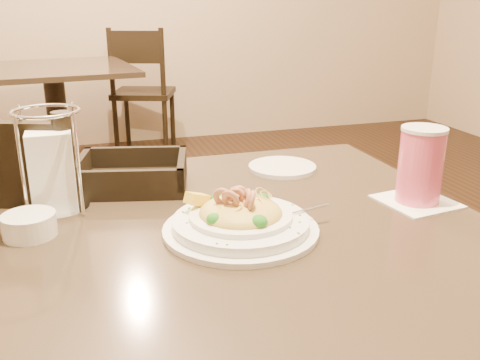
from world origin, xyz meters
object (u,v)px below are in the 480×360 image
object	(u,v)px
background_table	(56,106)
dining_chair_near	(24,281)
drink_glass	(421,166)
napkin_caddy	(52,168)
dining_chair_far	(142,88)
side_plate	(282,167)
main_table	(243,335)
bread_basket	(132,176)
butter_ramekin	(29,225)
pasta_bowl	(240,219)

from	to	relation	value
background_table	dining_chair_near	distance (m)	2.16
background_table	drink_glass	xyz separation A→B (m)	(0.74, -2.53, 0.31)
drink_glass	napkin_caddy	xyz separation A→B (m)	(-0.69, 0.18, 0.01)
dining_chair_far	side_plate	world-z (taller)	dining_chair_far
dining_chair_near	main_table	bearing A→B (deg)	158.51
side_plate	bread_basket	bearing A→B (deg)	-177.91
drink_glass	butter_ramekin	size ratio (longest dim) A/B	1.70
side_plate	dining_chair_near	bearing A→B (deg)	172.36
bread_basket	side_plate	distance (m)	0.36
background_table	napkin_caddy	distance (m)	2.37
napkin_caddy	main_table	bearing A→B (deg)	-29.03
main_table	pasta_bowl	size ratio (longest dim) A/B	2.97
bread_basket	napkin_caddy	xyz separation A→B (m)	(-0.16, -0.09, 0.06)
bread_basket	main_table	bearing A→B (deg)	-58.71
dining_chair_far	bread_basket	xyz separation A→B (m)	(-0.38, -2.83, 0.27)
dining_chair_near	dining_chair_far	bearing A→B (deg)	-83.60
dining_chair_far	drink_glass	world-z (taller)	dining_chair_far
drink_glass	bread_basket	bearing A→B (deg)	153.21
dining_chair_far	bread_basket	size ratio (longest dim) A/B	3.46
background_table	dining_chair_near	size ratio (longest dim) A/B	1.06
main_table	napkin_caddy	size ratio (longest dim) A/B	4.51
background_table	butter_ramekin	size ratio (longest dim) A/B	10.88
pasta_bowl	drink_glass	bearing A→B (deg)	4.88
napkin_caddy	drink_glass	bearing A→B (deg)	-14.24
drink_glass	pasta_bowl	bearing A→B (deg)	-175.12
bread_basket	side_plate	size ratio (longest dim) A/B	1.67
main_table	pasta_bowl	distance (m)	0.26
dining_chair_near	dining_chair_far	distance (m)	2.81
butter_ramekin	background_table	bearing A→B (deg)	90.24
background_table	napkin_caddy	bearing A→B (deg)	-88.72
dining_chair_far	side_plate	size ratio (longest dim) A/B	5.76
dining_chair_far	napkin_caddy	distance (m)	2.99
pasta_bowl	butter_ramekin	world-z (taller)	pasta_bowl
napkin_caddy	background_table	bearing A→B (deg)	91.28
main_table	butter_ramekin	size ratio (longest dim) A/B	9.90
drink_glass	main_table	bearing A→B (deg)	-179.37
pasta_bowl	napkin_caddy	distance (m)	0.38
drink_glass	napkin_caddy	world-z (taller)	napkin_caddy
side_plate	butter_ramekin	distance (m)	0.60
drink_glass	dining_chair_far	bearing A→B (deg)	92.82
dining_chair_near	pasta_bowl	size ratio (longest dim) A/B	3.07
dining_chair_far	napkin_caddy	xyz separation A→B (m)	(-0.54, -2.93, 0.33)
side_plate	dining_chair_far	bearing A→B (deg)	89.49
drink_glass	napkin_caddy	bearing A→B (deg)	165.76
main_table	dining_chair_near	bearing A→B (deg)	138.97
drink_glass	bread_basket	distance (m)	0.60
main_table	napkin_caddy	world-z (taller)	napkin_caddy
napkin_caddy	butter_ramekin	world-z (taller)	napkin_caddy
napkin_caddy	bread_basket	bearing A→B (deg)	31.08
dining_chair_near	bread_basket	bearing A→B (deg)	179.23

